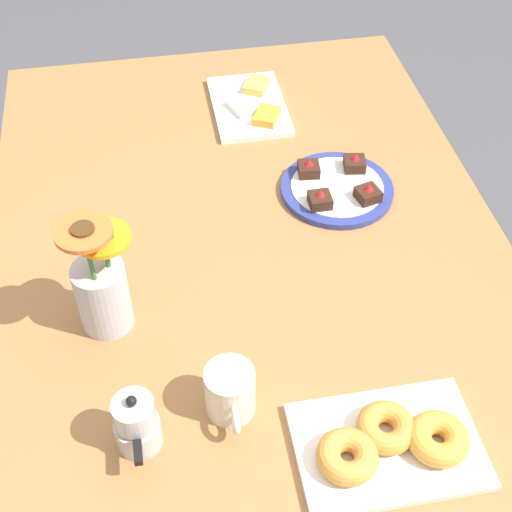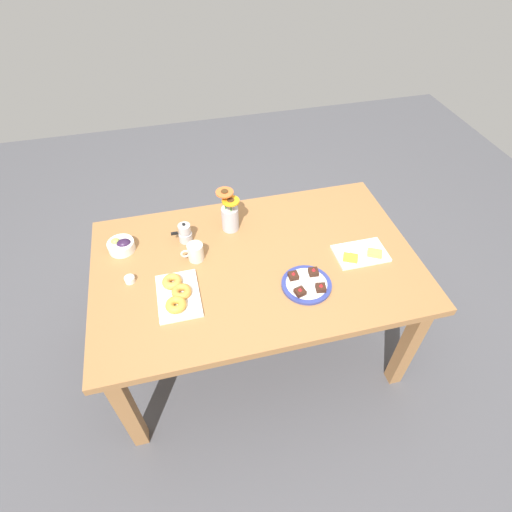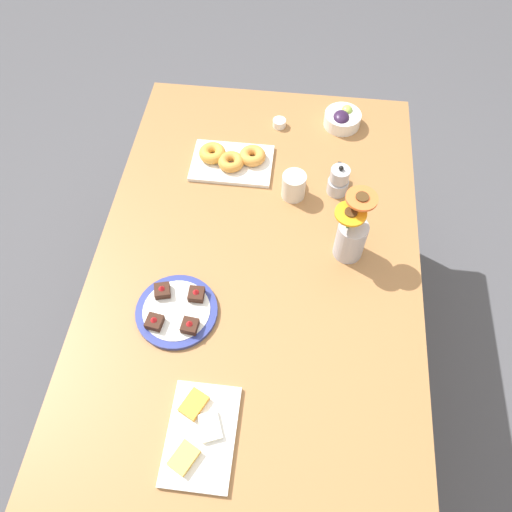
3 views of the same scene
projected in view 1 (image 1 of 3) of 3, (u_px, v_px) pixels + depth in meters
name	position (u px, v px, depth m)	size (l,w,h in m)	color
ground_plane	(256.00, 462.00, 1.87)	(6.00, 6.00, 0.00)	#4C4C51
dining_table	(256.00, 300.00, 1.40)	(1.60, 1.00, 0.74)	#9E6B3D
coffee_mug	(230.00, 392.00, 1.10)	(0.11, 0.08, 0.09)	beige
cheese_platter	(250.00, 105.00, 1.69)	(0.26, 0.17, 0.03)	white
croissant_platter	(390.00, 443.00, 1.06)	(0.19, 0.28, 0.05)	white
dessert_plate	(337.00, 188.00, 1.48)	(0.24, 0.24, 0.05)	navy
flower_vase	(102.00, 289.00, 1.19)	(0.11, 0.11, 0.25)	#B2B2BC
moka_pot	(137.00, 424.00, 1.05)	(0.11, 0.07, 0.12)	#B7B7BC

